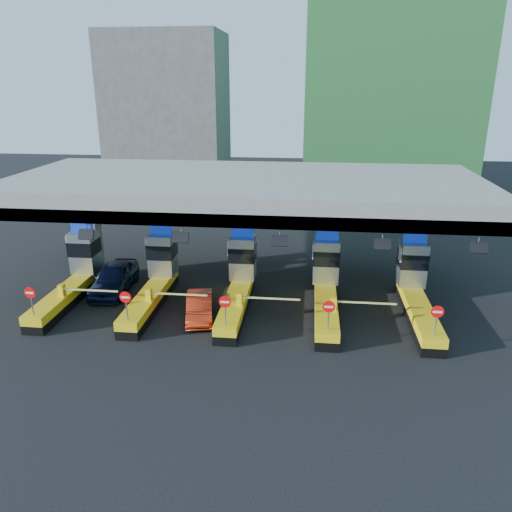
# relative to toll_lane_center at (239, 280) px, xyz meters

# --- Properties ---
(ground) EXTENTS (120.00, 120.00, 0.00)m
(ground) POSITION_rel_toll_lane_center_xyz_m (-0.00, -0.28, -1.40)
(ground) COLOR black
(ground) RESTS_ON ground
(toll_canopy) EXTENTS (28.00, 12.09, 7.00)m
(toll_canopy) POSITION_rel_toll_lane_center_xyz_m (-0.00, 2.59, 4.74)
(toll_canopy) COLOR slate
(toll_canopy) RESTS_ON ground
(toll_lane_far_left) EXTENTS (4.43, 8.00, 4.16)m
(toll_lane_far_left) POSITION_rel_toll_lane_center_xyz_m (-10.00, 0.00, 0.00)
(toll_lane_far_left) COLOR black
(toll_lane_far_left) RESTS_ON ground
(toll_lane_left) EXTENTS (4.43, 8.00, 4.16)m
(toll_lane_left) POSITION_rel_toll_lane_center_xyz_m (-5.00, 0.00, 0.00)
(toll_lane_left) COLOR black
(toll_lane_left) RESTS_ON ground
(toll_lane_center) EXTENTS (4.43, 8.00, 4.16)m
(toll_lane_center) POSITION_rel_toll_lane_center_xyz_m (0.00, 0.00, 0.00)
(toll_lane_center) COLOR black
(toll_lane_center) RESTS_ON ground
(toll_lane_right) EXTENTS (4.43, 8.00, 4.16)m
(toll_lane_right) POSITION_rel_toll_lane_center_xyz_m (5.00, 0.00, 0.00)
(toll_lane_right) COLOR black
(toll_lane_right) RESTS_ON ground
(toll_lane_far_right) EXTENTS (4.43, 8.00, 4.16)m
(toll_lane_far_right) POSITION_rel_toll_lane_center_xyz_m (10.00, 0.00, 0.00)
(toll_lane_far_right) COLOR black
(toll_lane_far_right) RESTS_ON ground
(bg_building_scaffold) EXTENTS (18.00, 12.00, 28.00)m
(bg_building_scaffold) POSITION_rel_toll_lane_center_xyz_m (12.00, 31.72, 12.60)
(bg_building_scaffold) COLOR #1E5926
(bg_building_scaffold) RESTS_ON ground
(bg_building_concrete) EXTENTS (14.00, 10.00, 18.00)m
(bg_building_concrete) POSITION_rel_toll_lane_center_xyz_m (-14.00, 35.72, 7.60)
(bg_building_concrete) COLOR #4C4C49
(bg_building_concrete) RESTS_ON ground
(van) EXTENTS (2.45, 5.33, 1.77)m
(van) POSITION_rel_toll_lane_center_xyz_m (-7.95, 0.81, -0.51)
(van) COLOR black
(van) RESTS_ON ground
(red_car) EXTENTS (2.13, 4.13, 1.30)m
(red_car) POSITION_rel_toll_lane_center_xyz_m (-1.90, -2.26, -0.75)
(red_car) COLOR #A5230C
(red_car) RESTS_ON ground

